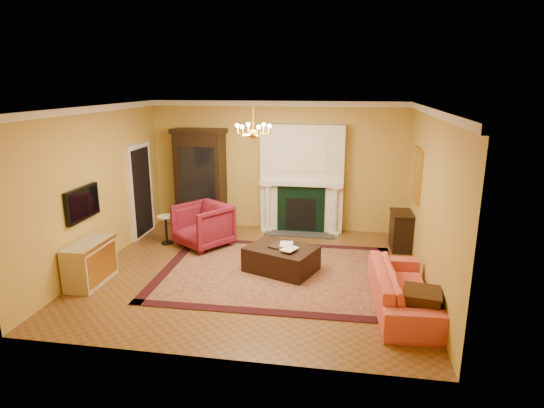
% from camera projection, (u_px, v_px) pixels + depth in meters
% --- Properties ---
extents(floor, '(6.00, 5.50, 0.02)m').
position_uv_depth(floor, '(255.00, 273.00, 8.42)').
color(floor, brown).
rests_on(floor, ground).
extents(ceiling, '(6.00, 5.50, 0.02)m').
position_uv_depth(ceiling, '(253.00, 107.00, 7.64)').
color(ceiling, white).
rests_on(ceiling, wall_back).
extents(wall_back, '(6.00, 0.02, 3.00)m').
position_uv_depth(wall_back, '(278.00, 166.00, 10.66)').
color(wall_back, gold).
rests_on(wall_back, floor).
extents(wall_front, '(6.00, 0.02, 3.00)m').
position_uv_depth(wall_front, '(207.00, 248.00, 5.40)').
color(wall_front, gold).
rests_on(wall_front, floor).
extents(wall_left, '(0.02, 5.50, 3.00)m').
position_uv_depth(wall_left, '(97.00, 187.00, 8.50)').
color(wall_left, gold).
rests_on(wall_left, floor).
extents(wall_right, '(0.02, 5.50, 3.00)m').
position_uv_depth(wall_right, '(431.00, 201.00, 7.55)').
color(wall_right, gold).
rests_on(wall_right, floor).
extents(fireplace, '(1.90, 0.70, 2.50)m').
position_uv_depth(fireplace, '(302.00, 181.00, 10.46)').
color(fireplace, silver).
rests_on(fireplace, wall_back).
extents(crown_molding, '(6.00, 5.50, 0.12)m').
position_uv_depth(crown_molding, '(263.00, 108.00, 8.57)').
color(crown_molding, white).
rests_on(crown_molding, ceiling).
extents(doorway, '(0.08, 1.05, 2.10)m').
position_uv_depth(doorway, '(141.00, 191.00, 10.23)').
color(doorway, silver).
rests_on(doorway, wall_left).
extents(tv_panel, '(0.09, 0.95, 0.58)m').
position_uv_depth(tv_panel, '(83.00, 203.00, 7.96)').
color(tv_panel, black).
rests_on(tv_panel, wall_left).
extents(gilt_mirror, '(0.06, 0.76, 1.05)m').
position_uv_depth(gilt_mirror, '(417.00, 175.00, 8.86)').
color(gilt_mirror, gold).
rests_on(gilt_mirror, wall_right).
extents(chandelier, '(0.63, 0.55, 0.53)m').
position_uv_depth(chandelier, '(253.00, 131.00, 7.74)').
color(chandelier, gold).
rests_on(chandelier, ceiling).
extents(oriental_rug, '(4.32, 3.26, 0.02)m').
position_uv_depth(oriental_rug, '(277.00, 272.00, 8.38)').
color(oriental_rug, '#480F14').
rests_on(oriental_rug, floor).
extents(china_cabinet, '(1.17, 0.59, 2.27)m').
position_uv_depth(china_cabinet, '(201.00, 181.00, 10.78)').
color(china_cabinet, black).
rests_on(china_cabinet, floor).
extents(wingback_armchair, '(1.34, 1.33, 1.02)m').
position_uv_depth(wingback_armchair, '(203.00, 223.00, 9.63)').
color(wingback_armchair, maroon).
rests_on(wingback_armchair, floor).
extents(pedestal_table, '(0.35, 0.35, 0.63)m').
position_uv_depth(pedestal_table, '(166.00, 228.00, 9.82)').
color(pedestal_table, black).
rests_on(pedestal_table, floor).
extents(commode, '(0.47, 1.00, 0.75)m').
position_uv_depth(commode, '(90.00, 263.00, 7.87)').
color(commode, '#C6B491').
rests_on(commode, floor).
extents(coral_sofa, '(0.76, 2.21, 0.85)m').
position_uv_depth(coral_sofa, '(404.00, 283.00, 6.97)').
color(coral_sofa, '#D85944').
rests_on(coral_sofa, floor).
extents(end_table, '(0.56, 0.56, 0.56)m').
position_uv_depth(end_table, '(421.00, 310.00, 6.43)').
color(end_table, '#321B0D').
rests_on(end_table, floor).
extents(console_table, '(0.42, 0.71, 0.77)m').
position_uv_depth(console_table, '(401.00, 231.00, 9.50)').
color(console_table, black).
rests_on(console_table, floor).
extents(leather_ottoman, '(1.45, 1.26, 0.45)m').
position_uv_depth(leather_ottoman, '(281.00, 259.00, 8.42)').
color(leather_ottoman, black).
rests_on(leather_ottoman, oriental_rug).
extents(ottoman_tray, '(0.55, 0.49, 0.03)m').
position_uv_depth(ottoman_tray, '(283.00, 246.00, 8.36)').
color(ottoman_tray, black).
rests_on(ottoman_tray, leather_ottoman).
extents(book_a, '(0.24, 0.05, 0.32)m').
position_uv_depth(book_a, '(280.00, 237.00, 8.34)').
color(book_a, gray).
rests_on(book_a, ottoman_tray).
extents(book_b, '(0.22, 0.12, 0.32)m').
position_uv_depth(book_b, '(284.00, 240.00, 8.17)').
color(book_b, gray).
rests_on(book_b, ottoman_tray).
extents(topiary_left, '(0.18, 0.18, 0.48)m').
position_uv_depth(topiary_left, '(268.00, 168.00, 10.47)').
color(topiary_left, tan).
rests_on(topiary_left, fireplace).
extents(topiary_right, '(0.15, 0.15, 0.41)m').
position_uv_depth(topiary_right, '(333.00, 172.00, 10.25)').
color(topiary_right, tan).
rests_on(topiary_right, fireplace).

